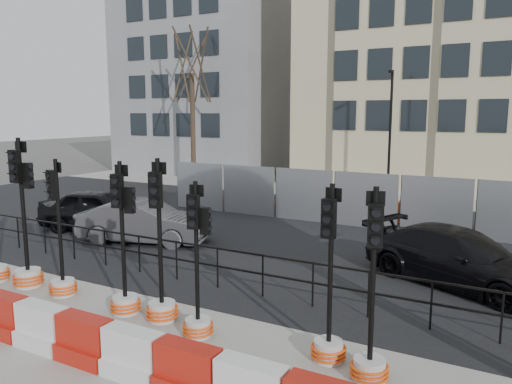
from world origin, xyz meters
The scene contains 21 objects.
ground centered at (0.00, 0.00, 0.00)m, with size 120.00×120.00×0.00m, color #51514C.
sidewalk_near centered at (0.00, -3.00, 0.01)m, with size 40.00×6.00×0.02m, color gray.
road centered at (0.00, 7.00, 0.01)m, with size 40.00×14.00×0.03m, color black.
sidewalk_far centered at (0.00, 16.00, 0.01)m, with size 40.00×4.00×0.02m, color gray.
building_grey centered at (-14.00, 21.99, 7.00)m, with size 11.00×9.06×14.00m.
building_cream centered at (2.00, 21.99, 9.00)m, with size 15.00×10.06×18.00m.
kerb_railing centered at (0.00, 1.20, 0.69)m, with size 18.00×0.04×1.00m.
heras_fencing centered at (-0.01, 9.80, 0.68)m, with size 14.33×1.72×2.00m.
lamp_post_far centered at (0.50, 14.98, 3.22)m, with size 0.12×0.56×6.00m.
tree_bare_far centered at (-11.00, 15.50, 6.65)m, with size 2.00×2.00×9.00m.
barrier_row centered at (0.00, -2.80, 0.37)m, with size 13.60×0.50×0.80m.
traffic_signal_b centered at (-3.99, -0.88, 0.84)m, with size 0.70×0.70×3.54m.
traffic_signal_c centered at (-2.81, -0.89, 0.64)m, with size 0.61×0.61×3.11m.
traffic_signal_d centered at (-0.83, -0.97, 0.75)m, with size 0.62×0.62×3.16m.
traffic_signal_e centered at (0.05, -0.90, 0.67)m, with size 0.64×0.64×3.25m.
traffic_signal_f centered at (1.10, -1.13, 0.69)m, with size 0.57×0.57×2.91m.
traffic_signal_g centered at (3.52, -0.84, 0.62)m, with size 0.59×0.59×3.00m.
traffic_signal_h centered at (4.30, -1.13, 0.63)m, with size 0.60×0.60×3.04m.
car_a centered at (-6.70, 4.10, 0.74)m, with size 4.64×2.74×1.48m, color black.
car_b centered at (-4.35, 3.60, 0.68)m, with size 4.36×2.61×1.36m, color #46474B.
car_c centered at (4.92, 4.18, 0.68)m, with size 5.05×3.60×1.36m, color black.
Camera 1 is at (6.20, -8.22, 4.11)m, focal length 35.00 mm.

